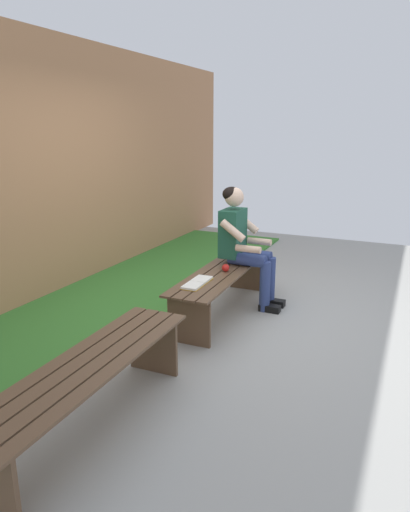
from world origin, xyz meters
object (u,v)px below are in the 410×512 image
(bench_near, at_px, (222,280))
(apple, at_px, (226,268))
(bench_far, at_px, (88,379))
(book_open, at_px, (197,283))
(person_seated, at_px, (243,241))

(bench_near, xyz_separation_m, apple, (0.04, 0.05, 0.14))
(bench_far, height_order, apple, apple)
(apple, distance_m, book_open, 0.48)
(bench_far, height_order, book_open, book_open)
(bench_far, bearing_deg, person_seated, 177.65)
(apple, relative_size, book_open, 0.19)
(bench_far, distance_m, person_seated, 2.49)
(book_open, bearing_deg, apple, 167.79)
(apple, bearing_deg, bench_far, -1.32)
(bench_near, xyz_separation_m, person_seated, (-0.32, 0.10, 0.34))
(person_seated, bearing_deg, bench_near, -17.55)
(person_seated, bearing_deg, bench_far, -2.35)
(bench_near, relative_size, bench_far, 1.00)
(bench_far, distance_m, book_open, 1.65)
(bench_far, xyz_separation_m, apple, (-2.11, 0.05, 0.14))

